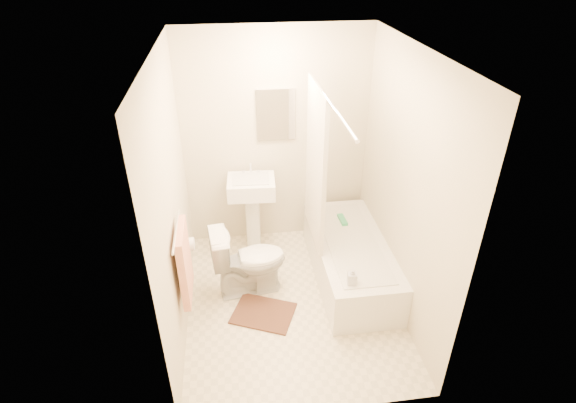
{
  "coord_description": "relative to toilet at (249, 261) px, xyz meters",
  "views": [
    {
      "loc": [
        -0.48,
        -3.26,
        3.11
      ],
      "look_at": [
        0.0,
        0.25,
        1.0
      ],
      "focal_mm": 28.0,
      "sensor_mm": 36.0,
      "label": 1
    }
  ],
  "objects": [
    {
      "name": "floor",
      "position": [
        0.39,
        -0.25,
        -0.36
      ],
      "size": [
        2.4,
        2.4,
        0.0
      ],
      "primitive_type": "plane",
      "color": "beige",
      "rests_on": "ground"
    },
    {
      "name": "ceiling",
      "position": [
        0.39,
        -0.25,
        2.04
      ],
      "size": [
        2.4,
        2.4,
        0.0
      ],
      "primitive_type": "plane",
      "color": "white",
      "rests_on": "ground"
    },
    {
      "name": "wall_back",
      "position": [
        0.39,
        0.95,
        0.84
      ],
      "size": [
        2.0,
        0.02,
        2.4
      ],
      "primitive_type": "cube",
      "color": "beige",
      "rests_on": "ground"
    },
    {
      "name": "wall_left",
      "position": [
        -0.61,
        -0.25,
        0.84
      ],
      "size": [
        0.02,
        2.4,
        2.4
      ],
      "primitive_type": "cube",
      "color": "beige",
      "rests_on": "ground"
    },
    {
      "name": "wall_right",
      "position": [
        1.39,
        -0.25,
        0.84
      ],
      "size": [
        0.02,
        2.4,
        2.4
      ],
      "primitive_type": "cube",
      "color": "beige",
      "rests_on": "ground"
    },
    {
      "name": "mirror",
      "position": [
        0.39,
        0.93,
        1.14
      ],
      "size": [
        0.4,
        0.03,
        0.55
      ],
      "primitive_type": "cube",
      "color": "white",
      "rests_on": "wall_back"
    },
    {
      "name": "curtain_rod",
      "position": [
        0.69,
        -0.15,
        1.64
      ],
      "size": [
        0.03,
        1.7,
        0.03
      ],
      "primitive_type": "cylinder",
      "rotation": [
        1.57,
        0.0,
        0.0
      ],
      "color": "silver",
      "rests_on": "wall_back"
    },
    {
      "name": "shower_curtain",
      "position": [
        0.69,
        0.25,
        0.86
      ],
      "size": [
        0.04,
        0.8,
        1.55
      ],
      "primitive_type": "cube",
      "color": "silver",
      "rests_on": "curtain_rod"
    },
    {
      "name": "towel_bar",
      "position": [
        -0.57,
        -0.5,
        0.74
      ],
      "size": [
        0.02,
        0.6,
        0.02
      ],
      "primitive_type": "cylinder",
      "rotation": [
        1.57,
        0.0,
        0.0
      ],
      "color": "silver",
      "rests_on": "wall_left"
    },
    {
      "name": "towel",
      "position": [
        -0.54,
        -0.5,
        0.42
      ],
      "size": [
        0.06,
        0.45,
        0.66
      ],
      "primitive_type": "cube",
      "color": "#CC7266",
      "rests_on": "towel_bar"
    },
    {
      "name": "toilet_paper",
      "position": [
        -0.54,
        -0.13,
        0.34
      ],
      "size": [
        0.11,
        0.12,
        0.12
      ],
      "primitive_type": "cylinder",
      "rotation": [
        0.0,
        1.57,
        0.0
      ],
      "color": "white",
      "rests_on": "wall_left"
    },
    {
      "name": "toilet",
      "position": [
        0.0,
        0.0,
        0.0
      ],
      "size": [
        0.77,
        0.5,
        0.72
      ],
      "primitive_type": "imported",
      "rotation": [
        0.0,
        0.0,
        1.69
      ],
      "color": "silver",
      "rests_on": "floor"
    },
    {
      "name": "sink",
      "position": [
        0.09,
        0.7,
        0.13
      ],
      "size": [
        0.52,
        0.43,
        0.97
      ],
      "primitive_type": null,
      "rotation": [
        0.0,
        0.0,
        -0.06
      ],
      "color": "white",
      "rests_on": "floor"
    },
    {
      "name": "bathtub",
      "position": [
        1.04,
        0.05,
        -0.13
      ],
      "size": [
        0.7,
        1.59,
        0.45
      ],
      "primitive_type": null,
      "color": "white",
      "rests_on": "floor"
    },
    {
      "name": "bath_mat",
      "position": [
        0.1,
        -0.38,
        -0.35
      ],
      "size": [
        0.68,
        0.61,
        0.02
      ],
      "primitive_type": "cube",
      "rotation": [
        0.0,
        0.0,
        -0.41
      ],
      "color": "#523021",
      "rests_on": "floor"
    },
    {
      "name": "soap_bottle",
      "position": [
        0.88,
        -0.57,
        0.18
      ],
      "size": [
        0.09,
        0.09,
        0.17
      ],
      "primitive_type": "imported",
      "rotation": [
        0.0,
        0.0,
        -0.17
      ],
      "color": "white",
      "rests_on": "bathtub"
    },
    {
      "name": "scrub_brush",
      "position": [
        1.04,
        0.42,
        0.11
      ],
      "size": [
        0.07,
        0.21,
        0.04
      ],
      "primitive_type": "cube",
      "rotation": [
        0.0,
        0.0,
        0.05
      ],
      "color": "#3AAE6B",
      "rests_on": "bathtub"
    }
  ]
}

